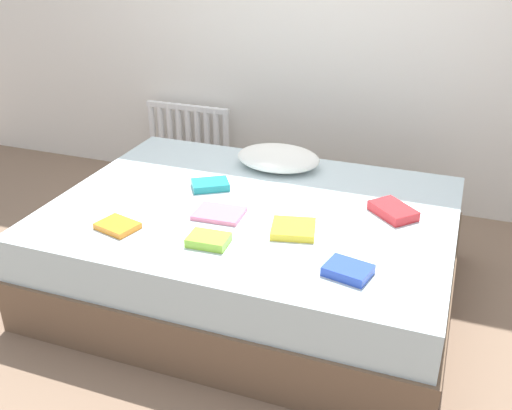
# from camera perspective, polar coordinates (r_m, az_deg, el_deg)

# --- Properties ---
(ground_plane) EXTENTS (8.00, 8.00, 0.00)m
(ground_plane) POSITION_cam_1_polar(r_m,az_deg,el_deg) (3.18, -0.32, -8.16)
(ground_plane) COLOR #7F6651
(bed) EXTENTS (2.00, 1.50, 0.50)m
(bed) POSITION_cam_1_polar(r_m,az_deg,el_deg) (3.05, -0.33, -4.32)
(bed) COLOR brown
(bed) RESTS_ON ground
(radiator) EXTENTS (0.64, 0.04, 0.48)m
(radiator) POSITION_cam_1_polar(r_m,az_deg,el_deg) (4.36, -6.58, 6.63)
(radiator) COLOR white
(radiator) RESTS_ON ground
(pillow) EXTENTS (0.48, 0.35, 0.12)m
(pillow) POSITION_cam_1_polar(r_m,az_deg,el_deg) (3.35, 2.18, 4.60)
(pillow) COLOR white
(pillow) RESTS_ON bed
(textbook_red) EXTENTS (0.26, 0.26, 0.05)m
(textbook_red) POSITION_cam_1_polar(r_m,az_deg,el_deg) (2.90, 13.19, -0.55)
(textbook_red) COLOR red
(textbook_red) RESTS_ON bed
(textbook_pink) EXTENTS (0.24, 0.19, 0.02)m
(textbook_pink) POSITION_cam_1_polar(r_m,az_deg,el_deg) (2.83, -3.61, -0.83)
(textbook_pink) COLOR pink
(textbook_pink) RESTS_ON bed
(textbook_blue) EXTENTS (0.20, 0.17, 0.04)m
(textbook_blue) POSITION_cam_1_polar(r_m,az_deg,el_deg) (2.40, 8.94, -6.30)
(textbook_blue) COLOR #2847B7
(textbook_blue) RESTS_ON bed
(textbook_yellow) EXTENTS (0.23, 0.23, 0.03)m
(textbook_yellow) POSITION_cam_1_polar(r_m,az_deg,el_deg) (2.68, 3.66, -2.34)
(textbook_yellow) COLOR yellow
(textbook_yellow) RESTS_ON bed
(textbook_teal) EXTENTS (0.23, 0.22, 0.04)m
(textbook_teal) POSITION_cam_1_polar(r_m,az_deg,el_deg) (3.12, -4.47, 1.97)
(textbook_teal) COLOR teal
(textbook_teal) RESTS_ON bed
(textbook_orange) EXTENTS (0.21, 0.18, 0.03)m
(textbook_orange) POSITION_cam_1_polar(r_m,az_deg,el_deg) (2.78, -13.33, -2.00)
(textbook_orange) COLOR orange
(textbook_orange) RESTS_ON bed
(textbook_lime) EXTENTS (0.18, 0.14, 0.04)m
(textbook_lime) POSITION_cam_1_polar(r_m,az_deg,el_deg) (2.59, -4.65, -3.42)
(textbook_lime) COLOR #8CC638
(textbook_lime) RESTS_ON bed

